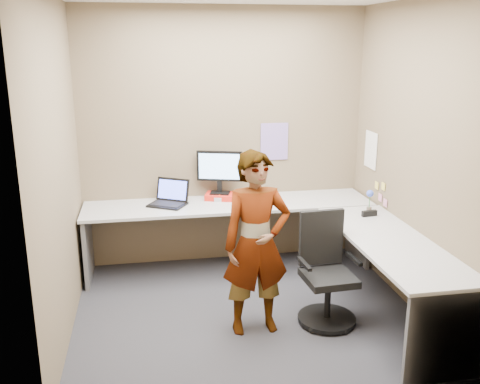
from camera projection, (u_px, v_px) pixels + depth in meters
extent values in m
plane|color=#29282E|center=(246.00, 312.00, 4.79)|extent=(3.00, 3.00, 0.00)
plane|color=brown|center=(224.00, 138.00, 5.66)|extent=(3.00, 0.00, 3.00)
plane|color=brown|center=(415.00, 158.00, 4.68)|extent=(0.00, 2.70, 2.70)
plane|color=brown|center=(58.00, 173.00, 4.17)|extent=(0.00, 2.70, 2.70)
cube|color=#ADADAD|center=(229.00, 204.00, 5.52)|extent=(2.96, 0.65, 0.03)
cube|color=#ADADAD|center=(391.00, 242.00, 4.49)|extent=(0.65, 1.91, 0.03)
cube|color=#59595B|center=(88.00, 246.00, 5.37)|extent=(0.04, 0.60, 0.70)
cube|color=#59595B|center=(358.00, 229.00, 5.87)|extent=(0.04, 0.60, 0.70)
cube|color=#59595B|center=(445.00, 337.00, 3.72)|extent=(0.60, 0.04, 0.70)
cube|color=red|center=(220.00, 196.00, 5.66)|extent=(0.35, 0.30, 0.06)
cube|color=black|center=(220.00, 193.00, 5.65)|extent=(0.23, 0.19, 0.01)
cube|color=black|center=(220.00, 186.00, 5.65)|extent=(0.06, 0.05, 0.12)
cube|color=black|center=(219.00, 166.00, 5.59)|extent=(0.47, 0.17, 0.32)
cube|color=#8DBEF5|center=(219.00, 166.00, 5.57)|extent=(0.41, 0.13, 0.27)
cube|color=black|center=(167.00, 205.00, 5.43)|extent=(0.44, 0.40, 0.02)
cube|color=black|center=(173.00, 189.00, 5.51)|extent=(0.34, 0.24, 0.23)
cube|color=#4F64FC|center=(173.00, 189.00, 5.51)|extent=(0.30, 0.20, 0.19)
cube|color=#B7B7BC|center=(219.00, 199.00, 5.58)|extent=(0.12, 0.08, 0.04)
sphere|color=red|center=(219.00, 196.00, 5.57)|extent=(0.04, 0.04, 0.04)
cone|color=white|center=(241.00, 206.00, 5.31)|extent=(0.10, 0.10, 0.06)
cube|color=black|center=(369.00, 213.00, 5.10)|extent=(0.15, 0.06, 0.05)
cylinder|color=brown|center=(369.00, 209.00, 5.25)|extent=(0.05, 0.05, 0.04)
cylinder|color=#338C3F|center=(370.00, 200.00, 5.23)|extent=(0.01, 0.01, 0.14)
sphere|color=blue|center=(370.00, 194.00, 5.21)|extent=(0.07, 0.07, 0.07)
cube|color=#846BB7|center=(274.00, 142.00, 5.75)|extent=(0.30, 0.01, 0.40)
cube|color=white|center=(371.00, 150.00, 5.56)|extent=(0.01, 0.28, 0.38)
cube|color=#F2E059|center=(383.00, 186.00, 5.31)|extent=(0.01, 0.07, 0.07)
cube|color=pink|center=(380.00, 198.00, 5.39)|extent=(0.01, 0.07, 0.07)
cube|color=pink|center=(385.00, 203.00, 5.28)|extent=(0.01, 0.07, 0.07)
cube|color=#F2E059|center=(377.00, 185.00, 5.46)|extent=(0.01, 0.07, 0.07)
cylinder|color=black|center=(327.00, 318.00, 4.61)|extent=(0.50, 0.50, 0.04)
cylinder|color=black|center=(328.00, 298.00, 4.55)|extent=(0.05, 0.05, 0.36)
cube|color=black|center=(329.00, 278.00, 4.50)|extent=(0.43, 0.43, 0.06)
cube|color=black|center=(321.00, 237.00, 4.61)|extent=(0.39, 0.07, 0.49)
cube|color=black|center=(304.00, 264.00, 4.41)|extent=(0.05, 0.27, 0.03)
cube|color=black|center=(354.00, 259.00, 4.51)|extent=(0.05, 0.27, 0.03)
imported|color=#999399|center=(256.00, 244.00, 4.31)|extent=(0.58, 0.40, 1.53)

